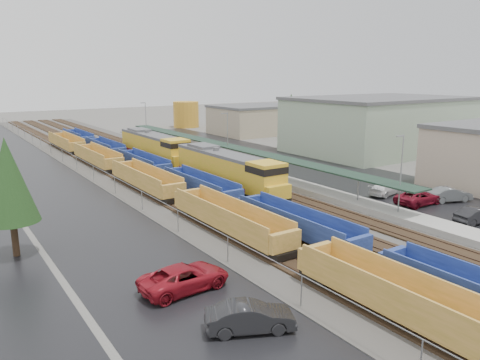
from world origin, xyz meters
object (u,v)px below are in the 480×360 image
object	(u,v)px
parked_car_east_b	(419,198)
parked_car_west_c	(185,278)
storage_tank	(186,114)
parked_car_east_e	(450,195)
locomotive_lead	(229,170)
well_string_blue	(200,187)
parked_car_west_b	(250,317)
parked_car_east_a	(477,215)
parked_car_east_c	(385,189)
locomotive_trail	(155,147)
well_string_yellow	(181,197)

from	to	relation	value
parked_car_east_b	parked_car_west_c	bearing A→B (deg)	98.88
storage_tank	parked_car_east_e	distance (m)	80.79
locomotive_lead	well_string_blue	size ratio (longest dim) A/B	0.18
parked_car_west_b	parked_car_east_a	size ratio (longest dim) A/B	1.05
parked_car_east_a	parked_car_east_c	size ratio (longest dim) A/B	0.94
locomotive_trail	parked_car_east_b	world-z (taller)	locomotive_trail
locomotive_trail	parked_car_east_e	xyz separation A→B (m)	(17.14, -38.12, -1.69)
locomotive_trail	parked_car_east_a	size ratio (longest dim) A/B	4.54
well_string_yellow	parked_car_west_b	bearing A→B (deg)	-108.09
locomotive_lead	parked_car_west_b	xyz separation A→B (m)	(-15.46, -26.39, -1.69)
locomotive_lead	parked_car_east_a	world-z (taller)	locomotive_lead
locomotive_trail	parked_car_east_c	size ratio (longest dim) A/B	4.29
parked_car_west_b	parked_car_east_e	size ratio (longest dim) A/B	1.01
well_string_blue	parked_car_east_b	xyz separation A→B (m)	(17.37, -15.63, -0.35)
well_string_yellow	storage_tank	distance (m)	75.32
parked_car_west_b	parked_car_east_c	xyz separation A→B (m)	(29.14, 15.00, -0.09)
locomotive_trail	parked_car_west_c	size ratio (longest dim) A/B	3.51
parked_car_east_c	parked_car_east_e	size ratio (longest dim) A/B	1.01
well_string_blue	parked_car_east_b	size ratio (longest dim) A/B	20.43
parked_car_west_b	parked_car_east_b	world-z (taller)	parked_car_west_b
parked_car_east_b	parked_car_east_e	bearing A→B (deg)	-105.92
parked_car_west_c	parked_car_east_a	world-z (taller)	parked_car_west_c
parked_car_west_c	parked_car_east_c	bearing A→B (deg)	-77.49
parked_car_west_b	parked_car_west_c	xyz separation A→B (m)	(-0.64, 6.29, 0.03)
well_string_blue	parked_car_east_a	size ratio (longest dim) A/B	24.82
well_string_yellow	parked_car_west_b	xyz separation A→B (m)	(-7.46, -22.82, -0.41)
parked_car_east_a	parked_car_east_b	distance (m)	6.94
locomotive_trail	parked_car_east_c	bearing A→B (deg)	-67.10
storage_tank	parked_car_east_c	size ratio (longest dim) A/B	1.35
well_string_blue	parked_car_west_c	distance (m)	23.16
locomotive_lead	locomotive_trail	distance (m)	21.00
parked_car_east_b	well_string_yellow	bearing A→B (deg)	60.78
locomotive_lead	parked_car_east_c	world-z (taller)	locomotive_lead
locomotive_trail	parked_car_west_b	world-z (taller)	locomotive_trail
storage_tank	parked_car_west_c	size ratio (longest dim) A/B	1.11
parked_car_west_b	parked_car_east_e	xyz separation A→B (m)	(32.60, 9.27, -0.00)
well_string_blue	parked_car_east_e	xyz separation A→B (m)	(21.14, -16.77, -0.33)
locomotive_trail	storage_tank	world-z (taller)	storage_tank
locomotive_lead	well_string_yellow	distance (m)	8.85
locomotive_trail	parked_car_east_e	size ratio (longest dim) A/B	4.33
well_string_blue	parked_car_west_b	xyz separation A→B (m)	(-11.46, -26.04, -0.33)
well_string_yellow	parked_car_east_c	distance (m)	23.06
storage_tank	parked_car_west_c	bearing A→B (deg)	-117.50
well_string_blue	parked_car_west_c	world-z (taller)	well_string_blue
well_string_blue	parked_car_east_e	bearing A→B (deg)	-38.42
storage_tank	parked_car_east_b	distance (m)	80.22
storage_tank	parked_car_east_c	bearing A→B (deg)	-100.27
parked_car_east_a	parked_car_west_b	bearing A→B (deg)	104.98
parked_car_west_b	parked_car_east_e	bearing A→B (deg)	-49.25
well_string_blue	storage_tank	xyz separation A→B (m)	(31.16, 63.35, 2.13)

